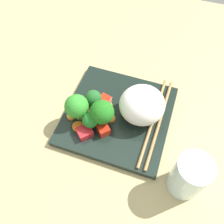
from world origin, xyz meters
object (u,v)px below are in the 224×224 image
object	(u,v)px
broccoli_floret_1	(77,107)
drinking_glass	(189,176)
chopstick_pair	(156,121)
square_plate	(118,115)
carrot_slice_2	(83,104)
rice_mound	(142,105)

from	to	relation	value
broccoli_floret_1	drinking_glass	distance (cm)	27.00
chopstick_pair	drinking_glass	size ratio (longest dim) A/B	2.40
square_plate	carrot_slice_2	xyz separation A→B (cm)	(-8.68, -0.22, 1.12)
rice_mound	drinking_glass	xyz separation A→B (cm)	(12.49, -12.73, -0.49)
drinking_glass	carrot_slice_2	bearing A→B (deg)	157.06
chopstick_pair	drinking_glass	bearing A→B (deg)	-143.10
rice_mound	carrot_slice_2	size ratio (longest dim) A/B	3.59
chopstick_pair	broccoli_floret_1	bearing A→B (deg)	106.74
square_plate	broccoli_floret_1	xyz separation A→B (cm)	(-8.30, -3.95, 5.44)
drinking_glass	broccoli_floret_1	bearing A→B (deg)	164.06
broccoli_floret_1	carrot_slice_2	bearing A→B (deg)	95.79
square_plate	broccoli_floret_1	size ratio (longest dim) A/B	3.21
square_plate	chopstick_pair	distance (cm)	9.23
carrot_slice_2	drinking_glass	world-z (taller)	drinking_glass
carrot_slice_2	drinking_glass	bearing A→B (deg)	-22.94
square_plate	carrot_slice_2	world-z (taller)	carrot_slice_2
rice_mound	broccoli_floret_1	distance (cm)	14.48
broccoli_floret_1	chopstick_pair	size ratio (longest dim) A/B	0.31
square_plate	broccoli_floret_1	distance (cm)	10.69
rice_mound	carrot_slice_2	distance (cm)	14.43
square_plate	rice_mound	size ratio (longest dim) A/B	2.38
carrot_slice_2	drinking_glass	size ratio (longest dim) A/B	0.28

